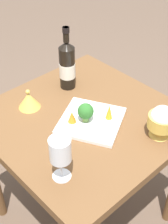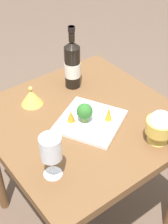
% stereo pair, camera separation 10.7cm
% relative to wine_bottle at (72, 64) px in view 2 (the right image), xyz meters
% --- Properties ---
extents(ground_plane, '(8.00, 8.00, 0.00)m').
position_rel_wine_bottle_xyz_m(ground_plane, '(-0.10, -0.23, -0.85)').
color(ground_plane, brown).
extents(dining_table, '(0.79, 0.79, 0.73)m').
position_rel_wine_bottle_xyz_m(dining_table, '(-0.10, -0.23, -0.22)').
color(dining_table, brown).
rests_on(dining_table, ground_plane).
extents(wine_bottle, '(0.08, 0.08, 0.31)m').
position_rel_wine_bottle_xyz_m(wine_bottle, '(0.00, 0.00, 0.00)').
color(wine_bottle, black).
rests_on(wine_bottle, dining_table).
extents(wine_glass, '(0.08, 0.08, 0.18)m').
position_rel_wine_bottle_xyz_m(wine_glass, '(-0.38, -0.41, 0.01)').
color(wine_glass, white).
rests_on(wine_glass, dining_table).
extents(rice_bowl, '(0.11, 0.11, 0.14)m').
position_rel_wine_bottle_xyz_m(rice_bowl, '(0.04, -0.52, -0.05)').
color(rice_bowl, gold).
rests_on(rice_bowl, dining_table).
extents(rice_bowl_lid, '(0.10, 0.10, 0.09)m').
position_rel_wine_bottle_xyz_m(rice_bowl_lid, '(-0.23, -0.01, -0.08)').
color(rice_bowl_lid, gold).
rests_on(rice_bowl_lid, dining_table).
extents(serving_plate, '(0.34, 0.34, 0.02)m').
position_rel_wine_bottle_xyz_m(serving_plate, '(-0.11, -0.27, -0.11)').
color(serving_plate, white).
rests_on(serving_plate, dining_table).
extents(broccoli_floret, '(0.07, 0.07, 0.09)m').
position_rel_wine_bottle_xyz_m(broccoli_floret, '(-0.13, -0.26, -0.05)').
color(broccoli_floret, '#729E4C').
rests_on(broccoli_floret, serving_plate).
extents(carrot_garnish_left, '(0.04, 0.04, 0.05)m').
position_rel_wine_bottle_xyz_m(carrot_garnish_left, '(-0.17, -0.23, -0.08)').
color(carrot_garnish_left, orange).
rests_on(carrot_garnish_left, serving_plate).
extents(carrot_garnish_right, '(0.03, 0.03, 0.07)m').
position_rel_wine_bottle_xyz_m(carrot_garnish_right, '(-0.04, -0.32, -0.07)').
color(carrot_garnish_right, orange).
rests_on(carrot_garnish_right, serving_plate).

